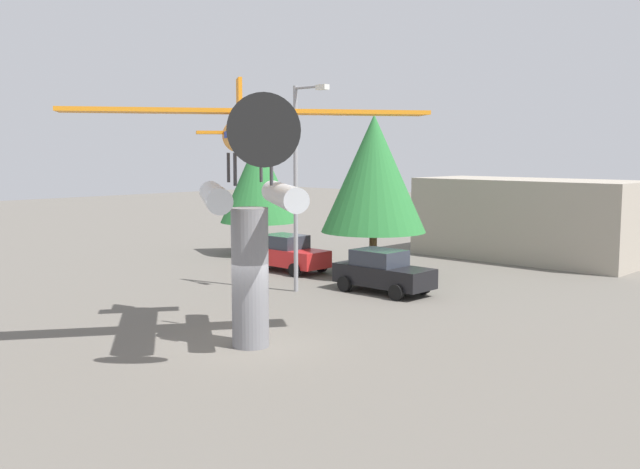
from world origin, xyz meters
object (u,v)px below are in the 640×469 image
car_mid_black (383,271)px  tree_east (374,174)px  tree_west (258,180)px  floatplane_monument (249,150)px  display_pedestal (250,278)px  car_near_red (287,253)px  streetlight_primary (299,175)px  storefront_building (528,219)px

car_mid_black → tree_east: size_ratio=0.56×
tree_west → tree_east: tree_east is taller
tree_east → floatplane_monument: bearing=-66.2°
display_pedestal → tree_east: (-5.30, 12.17, 2.69)m
display_pedestal → floatplane_monument: 3.74m
display_pedestal → car_near_red: display_pedestal is taller
streetlight_primary → tree_east: 5.28m
streetlight_primary → tree_east: streetlight_primary is taller
storefront_building → streetlight_primary: bearing=-98.7°
car_mid_black → storefront_building: size_ratio=0.35×
car_mid_black → tree_west: (-12.11, 3.97, 3.33)m
tree_west → tree_east: (9.14, -0.98, 0.56)m
streetlight_primary → tree_east: bearing=94.2°
display_pedestal → streetlight_primary: bearing=125.4°
floatplane_monument → car_mid_black: size_ratio=2.18×
car_mid_black → storefront_building: 12.89m
car_mid_black → tree_east: bearing=134.8°
car_mid_black → storefront_building: storefront_building is taller
floatplane_monument → streetlight_primary: bearing=160.6°
display_pedestal → tree_west: 19.65m
floatplane_monument → streetlight_primary: size_ratio=1.09×
car_near_red → car_mid_black: (6.71, -1.02, 0.00)m
storefront_building → tree_east: tree_east is taller
tree_west → display_pedestal: bearing=-42.3°
storefront_building → display_pedestal: bearing=-83.3°
tree_east → car_mid_black: bearing=-45.2°
storefront_building → tree_west: 14.93m
floatplane_monument → tree_east: size_ratio=1.22×
display_pedestal → car_mid_black: size_ratio=0.99×
tree_west → tree_east: 9.21m
floatplane_monument → tree_west: (-14.55, 13.22, -1.61)m
display_pedestal → streetlight_primary: size_ratio=0.49×
tree_east → storefront_building: bearing=74.6°
display_pedestal → floatplane_monument: floatplane_monument is taller
tree_west → car_mid_black: bearing=-18.1°
streetlight_primary → storefront_building: size_ratio=0.71×
tree_east → car_near_red: bearing=-152.2°
floatplane_monument → storefront_building: bearing=131.9°
car_near_red → storefront_building: 13.51m
car_near_red → streetlight_primary: streetlight_primary is taller
car_mid_black → tree_east: (-2.97, 2.99, 3.89)m
tree_west → floatplane_monument: bearing=-42.3°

